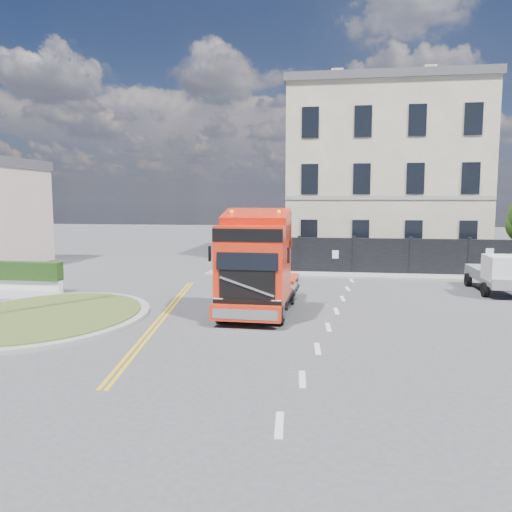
# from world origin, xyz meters

# --- Properties ---
(ground) EXTENTS (120.00, 120.00, 0.00)m
(ground) POSITION_xyz_m (0.00, 0.00, 0.00)
(ground) COLOR #424244
(ground) RESTS_ON ground
(traffic_island) EXTENTS (6.80, 6.80, 0.17)m
(traffic_island) POSITION_xyz_m (-7.00, -3.00, 0.08)
(traffic_island) COLOR gray
(traffic_island) RESTS_ON ground
(hoarding_fence) EXTENTS (18.80, 0.25, 2.00)m
(hoarding_fence) POSITION_xyz_m (6.55, 9.00, 1.00)
(hoarding_fence) COLOR black
(hoarding_fence) RESTS_ON ground
(georgian_building) EXTENTS (12.30, 10.30, 12.80)m
(georgian_building) POSITION_xyz_m (6.00, 16.50, 5.77)
(georgian_building) COLOR beige
(georgian_building) RESTS_ON ground
(pavement_far) EXTENTS (20.00, 1.60, 0.12)m
(pavement_far) POSITION_xyz_m (6.00, 8.10, 0.06)
(pavement_far) COLOR gray
(pavement_far) RESTS_ON ground
(truck) EXTENTS (2.47, 6.16, 3.65)m
(truck) POSITION_xyz_m (0.13, -1.35, 1.63)
(truck) COLOR black
(truck) RESTS_ON ground
(flatbed_pickup) EXTENTS (1.89, 4.23, 1.76)m
(flatbed_pickup) POSITION_xyz_m (10.03, 3.77, 0.95)
(flatbed_pickup) COLOR slate
(flatbed_pickup) RESTS_ON ground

